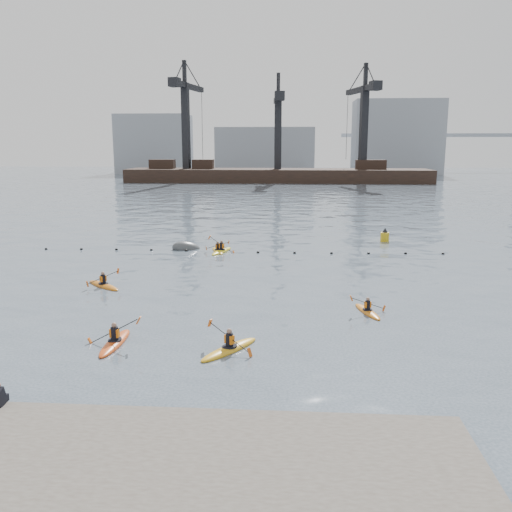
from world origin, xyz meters
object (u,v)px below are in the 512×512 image
at_px(kayaker_2, 103,285).
at_px(kayaker_5, 218,250).
at_px(mooring_buoy, 187,249).
at_px(kayaker_1, 229,348).
at_px(kayaker_4, 367,311).
at_px(kayaker_3, 222,251).
at_px(kayaker_0, 115,342).
at_px(nav_buoy, 385,237).

distance_m(kayaker_2, kayaker_5, 13.03).
height_order(kayaker_5, mooring_buoy, kayaker_5).
relative_size(kayaker_1, kayaker_5, 1.10).
bearing_deg(kayaker_4, mooring_buoy, -68.97).
bearing_deg(kayaker_5, kayaker_4, -77.91).
distance_m(kayaker_3, kayaker_5, 0.39).
xyz_separation_m(kayaker_0, mooring_buoy, (-1.20, 22.49, -0.11)).
relative_size(kayaker_2, kayaker_4, 0.99).
height_order(kayaker_0, kayaker_3, kayaker_3).
height_order(kayaker_1, kayaker_5, kayaker_1).
bearing_deg(kayaker_1, mooring_buoy, 139.82).
bearing_deg(kayaker_2, kayaker_1, -96.93).
bearing_deg(mooring_buoy, kayaker_5, -18.33).
bearing_deg(kayaker_5, kayaker_3, -45.22).
bearing_deg(nav_buoy, kayaker_4, -101.43).
distance_m(kayaker_0, kayaker_4, 13.01).
xyz_separation_m(kayaker_0, kayaker_1, (5.17, -0.43, -0.00)).
bearing_deg(kayaker_1, kayaker_3, 132.68).
xyz_separation_m(kayaker_0, kayaker_4, (11.81, 5.45, -0.02)).
height_order(kayaker_4, kayaker_5, kayaker_4).
distance_m(kayaker_4, mooring_buoy, 21.44).
height_order(kayaker_1, kayaker_4, kayaker_1).
relative_size(kayaker_0, kayaker_2, 1.19).
xyz_separation_m(mooring_buoy, nav_buoy, (17.43, 4.85, 0.43)).
xyz_separation_m(kayaker_2, kayaker_4, (15.77, -4.33, -0.01)).
bearing_deg(kayaker_1, nav_buoy, 102.57).
xyz_separation_m(kayaker_2, kayaker_3, (5.92, 11.62, 0.00)).
height_order(mooring_buoy, nav_buoy, nav_buoy).
bearing_deg(kayaker_3, mooring_buoy, 178.29).
height_order(kayaker_4, mooring_buoy, kayaker_4).
bearing_deg(kayaker_3, kayaker_1, -64.22).
bearing_deg(kayaker_3, kayaker_0, -77.81).
distance_m(kayaker_2, nav_buoy, 26.77).
distance_m(kayaker_2, kayaker_4, 16.36).
distance_m(mooring_buoy, nav_buoy, 18.10).
height_order(kayaker_5, nav_buoy, nav_buoy).
bearing_deg(kayaker_2, mooring_buoy, 28.97).
bearing_deg(kayaker_0, kayaker_1, -3.75).
relative_size(kayaker_1, kayaker_4, 1.10).
xyz_separation_m(kayaker_1, kayaker_5, (-3.57, 21.99, -0.02)).
distance_m(kayaker_1, kayaker_3, 22.06).
bearing_deg(kayaker_3, kayaker_5, 172.44).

